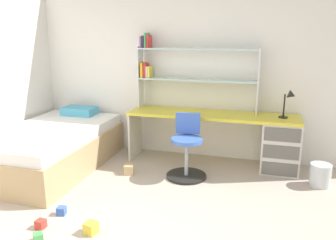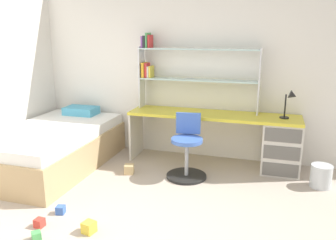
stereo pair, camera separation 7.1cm
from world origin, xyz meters
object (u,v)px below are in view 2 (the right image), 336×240
at_px(bookshelf_hutch, 185,66).
at_px(desk_lamp, 291,100).
at_px(toy_block_natural_3, 129,169).
at_px(toy_block_blue_4, 61,210).
at_px(bed_platform, 53,147).
at_px(toy_block_yellow_1, 89,227).
at_px(waste_bin, 321,176).
at_px(toy_block_red_0, 39,223).
at_px(desk, 260,139).
at_px(swivel_chair, 187,152).
at_px(toy_block_green_2, 36,236).

bearing_deg(bookshelf_hutch, desk_lamp, -7.04).
xyz_separation_m(toy_block_natural_3, toy_block_blue_4, (-0.27, -1.17, -0.02)).
height_order(bed_platform, toy_block_yellow_1, bed_platform).
bearing_deg(toy_block_blue_4, bookshelf_hutch, 68.29).
height_order(desk_lamp, toy_block_yellow_1, desk_lamp).
bearing_deg(waste_bin, bookshelf_hutch, 163.92).
distance_m(bookshelf_hutch, toy_block_natural_3, 1.64).
relative_size(bed_platform, toy_block_red_0, 24.71).
xyz_separation_m(toy_block_yellow_1, toy_block_natural_3, (-0.19, 1.39, 0.01)).
height_order(desk, waste_bin, desk).
bearing_deg(bookshelf_hutch, toy_block_blue_4, -111.71).
height_order(bed_platform, toy_block_natural_3, bed_platform).
bearing_deg(toy_block_red_0, toy_block_blue_4, 79.82).
bearing_deg(toy_block_natural_3, toy_block_blue_4, -102.96).
bearing_deg(bed_platform, desk_lamp, 13.32).
distance_m(desk, bookshelf_hutch, 1.45).
xyz_separation_m(desk_lamp, toy_block_natural_3, (-1.99, -0.66, -0.93)).
bearing_deg(toy_block_yellow_1, bed_platform, 134.30).
distance_m(swivel_chair, toy_block_yellow_1, 1.66).
bearing_deg(waste_bin, bed_platform, -173.87).
bearing_deg(toy_block_natural_3, waste_bin, 7.33).
distance_m(toy_block_yellow_1, toy_block_green_2, 0.47).
xyz_separation_m(toy_block_yellow_1, toy_block_green_2, (-0.40, -0.25, -0.02)).
xyz_separation_m(swivel_chair, toy_block_red_0, (-1.07, -1.59, -0.29)).
bearing_deg(toy_block_blue_4, toy_block_green_2, -82.48).
bearing_deg(desk, toy_block_blue_4, -135.75).
xyz_separation_m(desk, waste_bin, (0.76, -0.37, -0.29)).
distance_m(bookshelf_hutch, swivel_chair, 1.27).
xyz_separation_m(bookshelf_hutch, toy_block_natural_3, (-0.53, -0.84, -1.30)).
bearing_deg(bookshelf_hutch, swivel_chair, -72.47).
height_order(swivel_chair, toy_block_red_0, swivel_chair).
height_order(desk, toy_block_natural_3, desk).
distance_m(swivel_chair, toy_block_green_2, 2.04).
height_order(toy_block_red_0, toy_block_yellow_1, toy_block_yellow_1).
relative_size(toy_block_yellow_1, toy_block_blue_4, 1.30).
bearing_deg(waste_bin, swivel_chair, -174.17).
bearing_deg(toy_block_blue_4, toy_block_yellow_1, -26.06).
xyz_separation_m(desk_lamp, swivel_chair, (-1.23, -0.52, -0.66)).
height_order(bookshelf_hutch, bed_platform, bookshelf_hutch).
xyz_separation_m(bookshelf_hutch, toy_block_yellow_1, (-0.34, -2.24, -1.30)).
relative_size(swivel_chair, waste_bin, 2.94).
relative_size(swivel_chair, bed_platform, 0.39).
xyz_separation_m(swivel_chair, toy_block_yellow_1, (-0.56, -1.54, -0.27)).
xyz_separation_m(bookshelf_hutch, toy_block_blue_4, (-0.80, -2.01, -1.31)).
bearing_deg(toy_block_green_2, bed_platform, 119.72).
height_order(bookshelf_hutch, desk_lamp, bookshelf_hutch).
xyz_separation_m(bed_platform, toy_block_blue_4, (0.84, -1.10, -0.24)).
height_order(desk, toy_block_red_0, desk).
relative_size(desk_lamp, toy_block_red_0, 4.55).
height_order(swivel_chair, toy_block_blue_4, swivel_chair).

